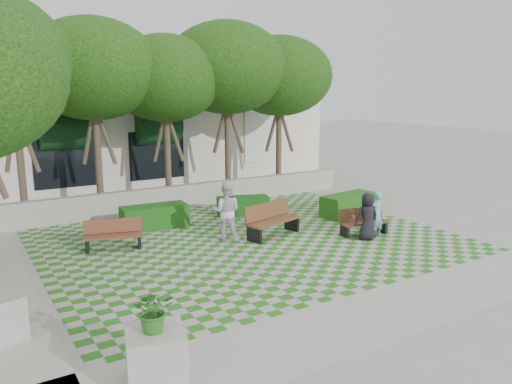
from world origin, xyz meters
TOP-DOWN VIEW (x-y plane):
  - ground at (0.00, 0.00)m, footprint 90.00×90.00m
  - lawn at (0.00, 1.00)m, footprint 12.00×12.00m
  - sidewalk_south at (0.00, -4.70)m, footprint 16.00×2.00m
  - retaining_wall at (0.00, 6.20)m, footprint 15.00×0.36m
  - bench_east at (3.47, -0.23)m, footprint 1.66×0.81m
  - bench_mid at (0.88, 1.16)m, footprint 2.10×1.15m
  - bench_west at (-3.79, 2.46)m, footprint 1.72×0.97m
  - hedge_east at (4.76, 1.88)m, footprint 2.34×1.21m
  - hedge_midright at (1.49, 4.03)m, footprint 2.03×1.33m
  - hedge_midleft at (-1.96, 3.99)m, footprint 2.23×1.00m
  - planter_front at (-5.14, -4.67)m, footprint 1.10×1.10m
  - person_blue at (3.59, -0.67)m, footprint 0.54×0.36m
  - person_dark at (3.14, -0.73)m, footprint 0.81×0.62m
  - person_white at (-0.56, 1.53)m, footprint 1.12×1.08m
  - tree_row at (-1.86, 5.95)m, footprint 17.70×13.40m
  - building at (0.93, 14.08)m, footprint 18.00×8.92m

SIDE VIEW (x-z plane):
  - ground at x=0.00m, z-range 0.00..0.00m
  - sidewalk_south at x=0.00m, z-range 0.00..0.01m
  - lawn at x=0.00m, z-range 0.01..0.01m
  - hedge_midright at x=1.49m, z-range 0.00..0.66m
  - hedge_midleft at x=-1.96m, z-range 0.00..0.76m
  - hedge_east at x=4.76m, z-range 0.00..0.78m
  - bench_east at x=3.47m, z-range -0.02..0.82m
  - bench_west at x=-3.79m, z-range -0.02..0.84m
  - retaining_wall at x=0.00m, z-range 0.00..0.90m
  - bench_mid at x=0.88m, z-range -0.02..1.03m
  - planter_front at x=-5.14m, z-range -0.15..1.45m
  - person_blue at x=3.59m, z-range 0.00..1.47m
  - person_dark at x=3.14m, z-range 0.00..1.48m
  - person_white at x=-0.56m, z-range 0.00..1.82m
  - building at x=0.93m, z-range -0.06..5.09m
  - tree_row at x=-1.86m, z-range 1.47..8.88m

